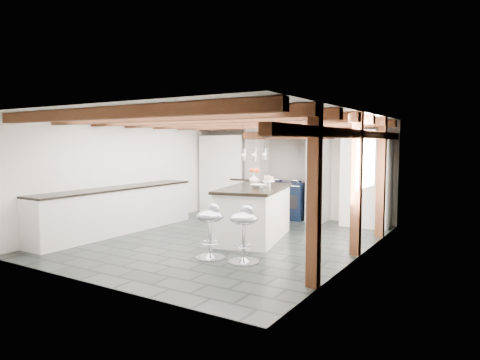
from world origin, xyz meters
The scene contains 6 objects.
ground centered at (0.00, 0.00, 0.00)m, with size 6.00×6.00×0.00m, color black.
room_shell centered at (-0.61, 1.42, 1.07)m, with size 6.00×6.03×6.00m.
range_cooker centered at (0.00, 2.68, 0.47)m, with size 1.00×0.63×0.99m.
kitchen_island centered at (0.44, 0.36, 0.51)m, with size 1.47×2.18×1.32m.
bar_stool_near centered at (1.13, -1.14, 0.54)m, with size 0.56×0.56×0.87m.
bar_stool_far centered at (0.56, -1.21, 0.54)m, with size 0.55×0.55×0.87m.
Camera 1 is at (4.40, -6.57, 1.82)m, focal length 32.00 mm.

